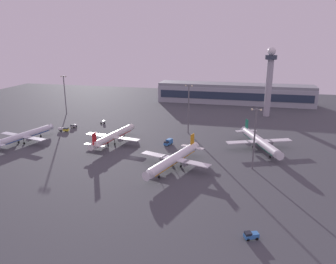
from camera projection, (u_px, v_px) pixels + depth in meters
name	position (u px, v px, depth m)	size (l,w,h in m)	color
ground_plane	(134.00, 157.00, 157.23)	(416.00, 416.00, 0.00)	#424449
terminal_building	(234.00, 94.00, 280.71)	(129.32, 22.40, 16.40)	#9EA3AD
control_tower	(269.00, 78.00, 229.71)	(8.00, 8.00, 48.29)	#A8A8B2
airplane_near_gate	(174.00, 159.00, 143.45)	(32.92, 41.87, 11.00)	white
airplane_taxiway_distant	(23.00, 136.00, 177.45)	(30.77, 39.26, 10.17)	silver
airplane_mid_apron	(113.00, 136.00, 176.18)	(31.95, 40.87, 10.51)	silver
airplane_far_stand	(259.00, 141.00, 167.08)	(33.08, 41.93, 11.27)	white
maintenance_van	(251.00, 235.00, 93.93)	(4.58, 3.47, 2.25)	#3372BF
catering_truck	(168.00, 142.00, 174.49)	(4.11, 6.11, 3.05)	#3372BF
cargo_loader	(74.00, 126.00, 207.08)	(3.03, 4.52, 2.25)	gray
pushback_tug	(104.00, 122.00, 216.44)	(3.55, 3.21, 2.05)	gray
fuel_truck	(64.00, 129.00, 199.16)	(6.35, 2.54, 2.35)	yellow
apron_light_west	(255.00, 135.00, 139.61)	(4.80, 0.90, 26.95)	slate
apron_light_east	(65.00, 92.00, 240.91)	(4.80, 0.90, 27.97)	slate
apron_light_central	(189.00, 106.00, 191.61)	(4.80, 0.90, 28.80)	slate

